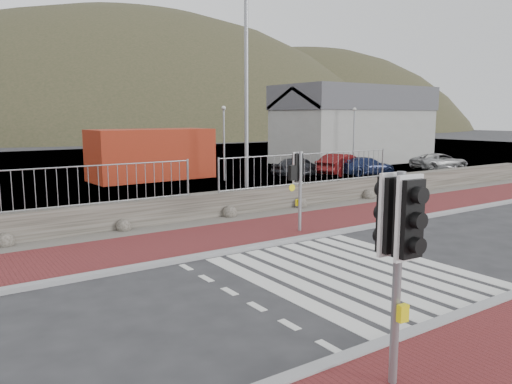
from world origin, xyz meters
TOP-DOWN VIEW (x-y plane):
  - ground at (0.00, 0.00)m, footprint 220.00×220.00m
  - sidewalk_far at (0.00, 4.50)m, footprint 40.00×3.00m
  - kerb_near at (0.00, -3.00)m, footprint 40.00×0.25m
  - kerb_far at (0.00, 3.00)m, footprint 40.00×0.25m
  - zebra_crossing at (-0.00, 0.00)m, footprint 4.62×5.60m
  - gravel_strip at (0.00, 6.50)m, footprint 40.00×1.50m
  - stone_wall at (0.00, 7.30)m, footprint 40.00×0.60m
  - railing at (0.00, 7.15)m, footprint 18.07×0.07m
  - quay at (0.00, 27.90)m, footprint 120.00×40.00m
  - harbor_building at (20.00, 19.90)m, footprint 12.20×6.20m
  - hills_backdrop at (6.74, 87.90)m, footprint 254.00×90.00m
  - traffic_signal_near at (-3.11, -3.86)m, footprint 0.43×0.27m
  - traffic_signal_far at (1.44, 3.72)m, footprint 0.60×0.22m
  - streetlight at (2.54, 8.09)m, footprint 1.87×0.30m
  - shipping_container at (2.93, 18.78)m, footprint 6.95×3.18m
  - car_a at (10.70, 15.06)m, footprint 3.52×1.47m
  - car_b at (13.42, 14.26)m, footprint 4.13×2.25m
  - car_c at (14.53, 13.33)m, footprint 3.98×2.13m
  - car_d at (20.79, 12.65)m, footprint 4.25×2.61m

SIDE VIEW (x-z plane):
  - hills_backdrop at x=6.74m, z-range -73.05..26.95m
  - ground at x=0.00m, z-range 0.00..0.00m
  - quay at x=0.00m, z-range -0.25..0.25m
  - zebra_crossing at x=0.00m, z-range 0.00..0.01m
  - gravel_strip at x=0.00m, z-range 0.00..0.06m
  - sidewalk_far at x=0.00m, z-range 0.00..0.08m
  - kerb_near at x=0.00m, z-range -0.01..0.11m
  - kerb_far at x=0.00m, z-range -0.01..0.11m
  - stone_wall at x=0.00m, z-range 0.00..0.90m
  - car_c at x=14.53m, z-range 0.00..1.10m
  - car_d at x=20.79m, z-range 0.00..1.10m
  - car_a at x=10.70m, z-range 0.00..1.19m
  - car_b at x=13.42m, z-range 0.00..1.29m
  - shipping_container at x=2.93m, z-range 0.00..2.84m
  - railing at x=0.00m, z-range 1.21..2.43m
  - traffic_signal_far at x=1.44m, z-range 0.56..3.09m
  - traffic_signal_near at x=-3.11m, z-range 0.64..3.54m
  - harbor_building at x=20.00m, z-range 0.03..5.83m
  - streetlight at x=2.54m, z-range 0.55..9.36m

